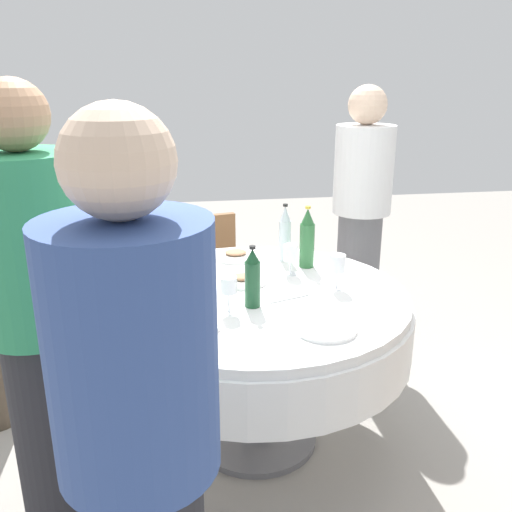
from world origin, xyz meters
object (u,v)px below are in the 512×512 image
object	(u,v)px
bottle_clear_rear	(285,234)
person_left	(142,466)
wine_glass_east	(291,254)
bottle_dark_green_near	(252,279)
wine_glass_far	(195,272)
person_rear	(361,216)
chair_east	(198,269)
wine_glass_inner	(337,264)
bottle_green_left	(307,239)
wine_glass_front	(229,286)
dining_table	(256,324)
plate_west	(189,325)
plate_right	(326,328)
wine_glass_mid	(136,295)
plate_front	(243,280)
person_mid	(43,336)
plate_south	(236,255)

from	to	relation	value
bottle_clear_rear	person_left	size ratio (longest dim) A/B	0.18
bottle_clear_rear	wine_glass_east	size ratio (longest dim) A/B	1.98
bottle_dark_green_near	wine_glass_far	world-z (taller)	bottle_dark_green_near
person_rear	chair_east	bearing A→B (deg)	-142.76
wine_glass_inner	person_rear	size ratio (longest dim) A/B	0.10
bottle_green_left	wine_glass_inner	xyz separation A→B (m)	(0.06, -0.30, -0.03)
wine_glass_front	wine_glass_far	bearing A→B (deg)	119.07
chair_east	bottle_clear_rear	bearing A→B (deg)	-64.78
dining_table	plate_west	distance (m)	0.45
bottle_clear_rear	wine_glass_inner	distance (m)	0.44
wine_glass_east	chair_east	bearing A→B (deg)	118.05
plate_right	chair_east	world-z (taller)	chair_east
wine_glass_far	wine_glass_inner	xyz separation A→B (m)	(0.60, -0.04, 0.01)
bottle_green_left	person_left	size ratio (longest dim) A/B	0.19
plate_right	person_left	size ratio (longest dim) A/B	0.14
bottle_dark_green_near	chair_east	distance (m)	1.15
wine_glass_mid	chair_east	bearing A→B (deg)	76.77
bottle_green_left	plate_right	xyz separation A→B (m)	(-0.10, -0.69, -0.13)
wine_glass_east	plate_front	xyz separation A→B (m)	(-0.23, -0.07, -0.09)
bottle_green_left	plate_front	distance (m)	0.39
plate_front	chair_east	world-z (taller)	chair_east
bottle_clear_rear	dining_table	bearing A→B (deg)	-117.17
bottle_green_left	person_mid	size ratio (longest dim) A/B	0.18
wine_glass_east	plate_south	bearing A→B (deg)	128.12
bottle_green_left	chair_east	bearing A→B (deg)	127.27
wine_glass_far	person_mid	distance (m)	0.74
plate_west	wine_glass_mid	bearing A→B (deg)	163.29
wine_glass_front	wine_glass_inner	bearing A→B (deg)	19.86
wine_glass_inner	plate_front	bearing A→B (deg)	160.49
bottle_green_left	person_mid	bearing A→B (deg)	-142.35
bottle_dark_green_near	chair_east	size ratio (longest dim) A/B	0.29
wine_glass_front	plate_front	world-z (taller)	wine_glass_front
bottle_clear_rear	person_rear	world-z (taller)	person_rear
wine_glass_mid	person_mid	xyz separation A→B (m)	(-0.27, -0.28, -0.00)
bottle_clear_rear	wine_glass_far	distance (m)	0.60
wine_glass_east	person_rear	size ratio (longest dim) A/B	0.09
wine_glass_far	plate_right	distance (m)	0.62
wine_glass_mid	person_rear	size ratio (longest dim) A/B	0.10
wine_glass_mid	person_left	world-z (taller)	person_left
person_mid	chair_east	distance (m)	1.60
bottle_dark_green_near	wine_glass_far	size ratio (longest dim) A/B	1.74
bottle_clear_rear	wine_glass_front	world-z (taller)	bottle_clear_rear
plate_right	plate_south	bearing A→B (deg)	104.37
bottle_clear_rear	wine_glass_far	world-z (taller)	bottle_clear_rear
person_left	wine_glass_inner	bearing A→B (deg)	-103.98
bottle_clear_rear	person_mid	world-z (taller)	person_mid
dining_table	bottle_green_left	size ratio (longest dim) A/B	4.44
bottle_clear_rear	person_left	xyz separation A→B (m)	(-0.63, -1.55, -0.04)
wine_glass_mid	person_mid	distance (m)	0.39
wine_glass_far	chair_east	world-z (taller)	wine_glass_far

